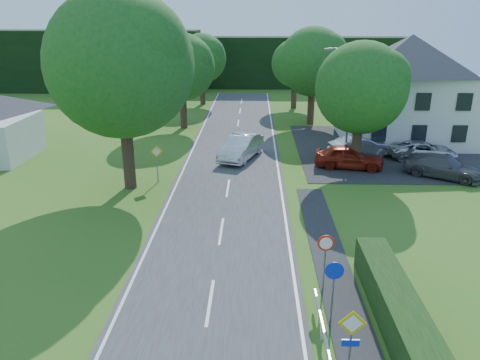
{
  "coord_description": "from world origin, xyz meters",
  "views": [
    {
      "loc": [
        1.57,
        -2.77,
        10.15
      ],
      "look_at": [
        0.88,
        19.65,
        2.12
      ],
      "focal_mm": 35.0,
      "sensor_mm": 36.0,
      "label": 1
    }
  ],
  "objects_px": {
    "motorcycle": "(244,145)",
    "parasol": "(379,138)",
    "parked_car_silver_a": "(360,147)",
    "moving_car": "(241,147)",
    "streetlight": "(348,100)",
    "parked_car_grey": "(443,167)",
    "parked_car_silver_b": "(424,151)",
    "parked_car_red": "(349,157)"
  },
  "relations": [
    {
      "from": "motorcycle",
      "to": "parasol",
      "type": "distance_m",
      "value": 10.52
    },
    {
      "from": "motorcycle",
      "to": "parked_car_silver_a",
      "type": "xyz_separation_m",
      "value": [
        8.71,
        -1.08,
        0.22
      ]
    },
    {
      "from": "parasol",
      "to": "moving_car",
      "type": "bearing_deg",
      "value": -166.77
    },
    {
      "from": "motorcycle",
      "to": "streetlight",
      "type": "bearing_deg",
      "value": -19.07
    },
    {
      "from": "motorcycle",
      "to": "moving_car",
      "type": "bearing_deg",
      "value": -97.34
    },
    {
      "from": "parked_car_grey",
      "to": "parked_car_silver_b",
      "type": "distance_m",
      "value": 3.95
    },
    {
      "from": "parked_car_silver_a",
      "to": "motorcycle",
      "type": "bearing_deg",
      "value": 67.72
    },
    {
      "from": "parked_car_silver_b",
      "to": "parked_car_red",
      "type": "bearing_deg",
      "value": 117.72
    },
    {
      "from": "streetlight",
      "to": "parked_car_silver_a",
      "type": "distance_m",
      "value": 4.05
    },
    {
      "from": "moving_car",
      "to": "motorcycle",
      "type": "relative_size",
      "value": 2.5
    },
    {
      "from": "streetlight",
      "to": "parked_car_silver_a",
      "type": "bearing_deg",
      "value": 35.37
    },
    {
      "from": "streetlight",
      "to": "moving_car",
      "type": "distance_m",
      "value": 8.25
    },
    {
      "from": "moving_car",
      "to": "parked_car_grey",
      "type": "height_order",
      "value": "moving_car"
    },
    {
      "from": "motorcycle",
      "to": "parked_car_silver_a",
      "type": "distance_m",
      "value": 8.78
    },
    {
      "from": "moving_car",
      "to": "parked_car_silver_b",
      "type": "height_order",
      "value": "moving_car"
    },
    {
      "from": "parked_car_grey",
      "to": "motorcycle",
      "type": "bearing_deg",
      "value": 99.09
    },
    {
      "from": "streetlight",
      "to": "parked_car_silver_b",
      "type": "height_order",
      "value": "streetlight"
    },
    {
      "from": "parked_car_red",
      "to": "parked_car_silver_a",
      "type": "bearing_deg",
      "value": -15.61
    },
    {
      "from": "parked_car_silver_a",
      "to": "parked_car_grey",
      "type": "height_order",
      "value": "parked_car_silver_a"
    },
    {
      "from": "moving_car",
      "to": "parked_car_red",
      "type": "distance_m",
      "value": 7.77
    },
    {
      "from": "parked_car_red",
      "to": "parked_car_silver_a",
      "type": "xyz_separation_m",
      "value": [
        1.33,
        2.75,
        -0.03
      ]
    },
    {
      "from": "motorcycle",
      "to": "parked_car_silver_b",
      "type": "relative_size",
      "value": 0.44
    },
    {
      "from": "streetlight",
      "to": "parked_car_red",
      "type": "height_order",
      "value": "streetlight"
    },
    {
      "from": "motorcycle",
      "to": "parked_car_grey",
      "type": "height_order",
      "value": "parked_car_grey"
    },
    {
      "from": "streetlight",
      "to": "parked_car_grey",
      "type": "relative_size",
      "value": 1.63
    },
    {
      "from": "motorcycle",
      "to": "parked_car_grey",
      "type": "bearing_deg",
      "value": -26.21
    },
    {
      "from": "parked_car_red",
      "to": "parked_car_silver_b",
      "type": "relative_size",
      "value": 0.99
    },
    {
      "from": "parked_car_red",
      "to": "parked_car_grey",
      "type": "xyz_separation_m",
      "value": [
        5.75,
        -1.75,
        -0.08
      ]
    },
    {
      "from": "parked_car_grey",
      "to": "streetlight",
      "type": "bearing_deg",
      "value": 91.11
    },
    {
      "from": "parked_car_red",
      "to": "parked_car_silver_a",
      "type": "distance_m",
      "value": 3.06
    },
    {
      "from": "streetlight",
      "to": "parked_car_silver_b",
      "type": "relative_size",
      "value": 1.7
    },
    {
      "from": "parked_car_silver_a",
      "to": "parked_car_grey",
      "type": "relative_size",
      "value": 0.95
    },
    {
      "from": "streetlight",
      "to": "moving_car",
      "type": "height_order",
      "value": "streetlight"
    },
    {
      "from": "streetlight",
      "to": "parked_car_silver_a",
      "type": "xyz_separation_m",
      "value": [
        1.41,
        1.0,
        -3.66
      ]
    },
    {
      "from": "parasol",
      "to": "motorcycle",
      "type": "bearing_deg",
      "value": -176.42
    },
    {
      "from": "parked_car_silver_a",
      "to": "parked_car_silver_b",
      "type": "height_order",
      "value": "parked_car_silver_a"
    },
    {
      "from": "parked_car_grey",
      "to": "parked_car_silver_a",
      "type": "bearing_deg",
      "value": 76.56
    },
    {
      "from": "moving_car",
      "to": "motorcycle",
      "type": "bearing_deg",
      "value": 105.02
    },
    {
      "from": "parked_car_silver_a",
      "to": "parasol",
      "type": "height_order",
      "value": "parasol"
    },
    {
      "from": "parked_car_red",
      "to": "parked_car_silver_b",
      "type": "distance_m",
      "value": 6.23
    },
    {
      "from": "streetlight",
      "to": "parked_car_silver_b",
      "type": "bearing_deg",
      "value": 4.37
    },
    {
      "from": "streetlight",
      "to": "parked_car_silver_b",
      "type": "distance_m",
      "value": 7.02
    }
  ]
}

